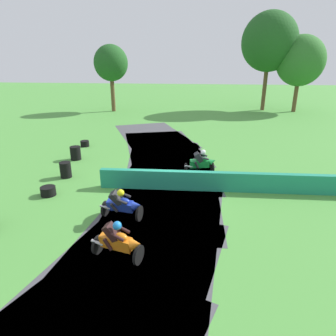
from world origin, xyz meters
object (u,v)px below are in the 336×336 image
object	(u,v)px
motorcycle_trailing_green	(201,162)
tire_stack_far	(66,170)
motorcycle_lead_orange	(118,241)
tire_stack_extra_a	(76,153)
tire_stack_extra_b	(85,144)
motorcycle_chase_blue	(122,204)
tire_stack_mid_b	(48,191)

from	to	relation	value
motorcycle_trailing_green	tire_stack_far	bearing A→B (deg)	-170.59
motorcycle_lead_orange	tire_stack_extra_a	bearing A→B (deg)	118.88
tire_stack_extra_a	tire_stack_extra_b	size ratio (longest dim) A/B	1.39
motorcycle_trailing_green	motorcycle_chase_blue	bearing A→B (deg)	-120.14
motorcycle_chase_blue	tire_stack_extra_a	xyz separation A→B (m)	(-4.53, 6.69, -0.23)
tire_stack_mid_b	tire_stack_far	xyz separation A→B (m)	(-0.12, 2.15, 0.20)
motorcycle_lead_orange	tire_stack_mid_b	size ratio (longest dim) A/B	2.60
motorcycle_lead_orange	tire_stack_mid_b	xyz separation A→B (m)	(-4.28, 4.12, -0.46)
motorcycle_lead_orange	tire_stack_extra_b	distance (m)	13.08
motorcycle_lead_orange	tire_stack_extra_b	size ratio (longest dim) A/B	2.95
tire_stack_extra_b	tire_stack_extra_a	bearing A→B (deg)	-80.04
motorcycle_chase_blue	motorcycle_trailing_green	size ratio (longest dim) A/B	1.00
tire_stack_extra_b	motorcycle_lead_orange	bearing A→B (deg)	-65.15
motorcycle_lead_orange	tire_stack_far	size ratio (longest dim) A/B	2.12
tire_stack_mid_b	tire_stack_extra_b	xyz separation A→B (m)	(-1.22, 7.74, 0.00)
motorcycle_trailing_green	tire_stack_mid_b	bearing A→B (deg)	-153.97
tire_stack_far	tire_stack_extra_a	xyz separation A→B (m)	(-0.61, 2.80, 0.00)
motorcycle_lead_orange	tire_stack_far	xyz separation A→B (m)	(-4.39, 6.27, -0.26)
motorcycle_chase_blue	motorcycle_trailing_green	distance (m)	5.81
motorcycle_lead_orange	tire_stack_far	world-z (taller)	motorcycle_lead_orange
tire_stack_extra_b	tire_stack_mid_b	bearing A→B (deg)	-81.05
motorcycle_chase_blue	tire_stack_extra_a	bearing A→B (deg)	124.06
motorcycle_chase_blue	motorcycle_trailing_green	xyz separation A→B (m)	(2.92, 5.02, 0.02)
motorcycle_chase_blue	tire_stack_mid_b	distance (m)	4.20
motorcycle_lead_orange	tire_stack_extra_b	bearing A→B (deg)	114.85
tire_stack_far	tire_stack_extra_b	bearing A→B (deg)	101.16
tire_stack_extra_a	motorcycle_lead_orange	bearing A→B (deg)	-61.12
motorcycle_lead_orange	tire_stack_extra_b	world-z (taller)	motorcycle_lead_orange
motorcycle_lead_orange	motorcycle_chase_blue	distance (m)	2.42
tire_stack_extra_a	tire_stack_extra_b	world-z (taller)	tire_stack_extra_a
motorcycle_lead_orange	motorcycle_trailing_green	bearing A→B (deg)	71.76
tire_stack_extra_b	motorcycle_trailing_green	bearing A→B (deg)	-29.35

